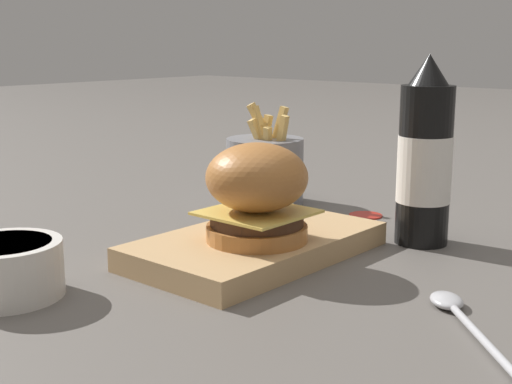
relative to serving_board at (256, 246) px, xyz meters
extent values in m
plane|color=#5B5651|center=(0.05, -0.02, -0.01)|extent=(6.00, 6.00, 0.00)
cube|color=tan|center=(0.00, 0.00, 0.00)|extent=(0.29, 0.17, 0.03)
cylinder|color=#AD6B33|center=(0.02, 0.02, 0.02)|extent=(0.11, 0.11, 0.02)
cylinder|color=#422819|center=(0.02, 0.02, 0.04)|extent=(0.10, 0.10, 0.01)
cube|color=#EAC656|center=(0.02, 0.02, 0.05)|extent=(0.11, 0.11, 0.00)
ellipsoid|color=#AD6B33|center=(0.02, 0.02, 0.09)|extent=(0.11, 0.11, 0.08)
cylinder|color=black|center=(-0.18, 0.12, 0.08)|extent=(0.06, 0.06, 0.19)
cylinder|color=white|center=(-0.18, 0.12, 0.08)|extent=(0.07, 0.07, 0.08)
cone|color=black|center=(-0.18, 0.12, 0.20)|extent=(0.05, 0.05, 0.04)
cylinder|color=slate|center=(-0.22, -0.17, 0.04)|extent=(0.12, 0.12, 0.10)
cube|color=#E5B760|center=(-0.22, -0.18, 0.08)|extent=(0.02, 0.02, 0.08)
cube|color=#E5B760|center=(-0.22, -0.17, 0.09)|extent=(0.04, 0.04, 0.09)
cube|color=#E5B760|center=(-0.21, -0.16, 0.08)|extent=(0.02, 0.02, 0.06)
cube|color=#E5B760|center=(-0.22, -0.14, 0.09)|extent=(0.01, 0.03, 0.08)
cube|color=#E5B760|center=(-0.21, -0.18, 0.08)|extent=(0.03, 0.03, 0.07)
cube|color=#E5B760|center=(-0.24, -0.16, 0.09)|extent=(0.02, 0.03, 0.09)
cube|color=#E5B760|center=(-0.21, -0.17, 0.09)|extent=(0.02, 0.03, 0.09)
cube|color=#E5B760|center=(-0.22, -0.17, 0.08)|extent=(0.02, 0.01, 0.06)
cylinder|color=silver|center=(0.26, -0.10, 0.01)|extent=(0.11, 0.11, 0.06)
cylinder|color=#CC4C33|center=(0.26, -0.10, 0.04)|extent=(0.09, 0.09, 0.01)
cylinder|color=#B2B2B7|center=(0.06, 0.30, -0.01)|extent=(0.10, 0.10, 0.01)
ellipsoid|color=#B2B2B7|center=(0.00, 0.24, -0.01)|extent=(0.05, 0.05, 0.01)
cylinder|color=#B21E14|center=(-0.25, -0.01, -0.01)|extent=(0.05, 0.05, 0.00)
camera|label=1|loc=(0.60, 0.52, 0.23)|focal=50.00mm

